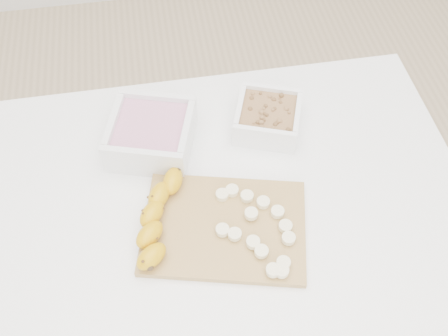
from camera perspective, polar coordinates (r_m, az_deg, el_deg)
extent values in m
plane|color=#C6AD89|center=(1.70, 0.18, -16.80)|extent=(3.50, 3.50, 0.00)
cube|color=white|center=(1.04, 0.28, -3.89)|extent=(1.00, 0.70, 0.04)
cylinder|color=white|center=(1.54, -18.06, -4.21)|extent=(0.05, 0.05, 0.71)
cylinder|color=white|center=(1.60, 14.16, 0.21)|extent=(0.05, 0.05, 0.71)
cube|color=white|center=(1.08, -8.28, 3.90)|extent=(0.21, 0.21, 0.08)
cube|color=#C17D9A|center=(1.07, -8.30, 4.01)|extent=(0.18, 0.18, 0.05)
cube|color=white|center=(1.11, 5.02, 5.77)|extent=(0.18, 0.18, 0.06)
cube|color=brown|center=(1.11, 5.03, 5.86)|extent=(0.15, 0.15, 0.04)
cube|color=#AD854D|center=(0.98, 0.03, -6.77)|extent=(0.36, 0.29, 0.01)
cylinder|color=#F7EBB8|center=(1.00, -0.21, -3.08)|extent=(0.03, 0.03, 0.01)
cylinder|color=#F7EBB8|center=(1.00, 0.93, -2.59)|extent=(0.03, 0.03, 0.01)
cylinder|color=#F7EBB8|center=(1.00, 2.64, -3.25)|extent=(0.03, 0.03, 0.01)
cylinder|color=#F7EBB8|center=(0.99, 4.50, -3.94)|extent=(0.03, 0.03, 0.01)
cylinder|color=#F7EBB8|center=(0.98, 6.13, -5.02)|extent=(0.03, 0.03, 0.01)
cylinder|color=#F7EBB8|center=(0.97, 7.04, -6.63)|extent=(0.03, 0.03, 0.01)
cylinder|color=#F7EBB8|center=(0.95, 7.38, -7.97)|extent=(0.03, 0.03, 0.01)
cylinder|color=#F7EBB8|center=(0.95, -0.18, -7.11)|extent=(0.03, 0.03, 0.01)
cylinder|color=#F7EBB8|center=(0.95, 1.24, -7.58)|extent=(0.03, 0.03, 0.01)
cylinder|color=#F7EBB8|center=(0.94, 3.34, -8.47)|extent=(0.03, 0.03, 0.01)
cylinder|color=#F7EBB8|center=(0.94, 4.30, -9.49)|extent=(0.03, 0.03, 0.01)
cylinder|color=#F7EBB8|center=(0.93, 6.80, -10.74)|extent=(0.03, 0.03, 0.01)
cylinder|color=#F7EBB8|center=(0.92, 6.62, -11.61)|extent=(0.03, 0.03, 0.01)
cylinder|color=#F7EBB8|center=(0.92, 5.62, -11.55)|extent=(0.03, 0.03, 0.01)
cylinder|color=#F7EBB8|center=(0.97, 3.13, -5.24)|extent=(0.03, 0.03, 0.01)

